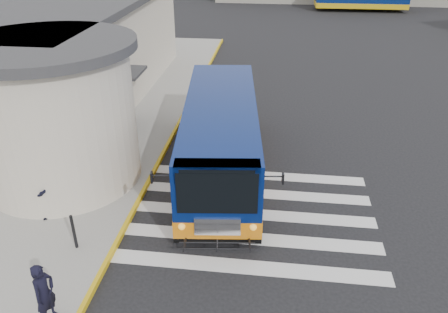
# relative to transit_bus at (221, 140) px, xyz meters

# --- Properties ---
(ground) EXTENTS (140.00, 140.00, 0.00)m
(ground) POSITION_rel_transit_bus_xyz_m (1.64, -1.72, -1.28)
(ground) COLOR black
(ground) RESTS_ON ground
(sidewalk) EXTENTS (10.00, 34.00, 0.15)m
(sidewalk) POSITION_rel_transit_bus_xyz_m (-7.36, 2.28, -1.21)
(sidewalk) COLOR gray
(sidewalk) RESTS_ON ground
(curb_strip) EXTENTS (0.12, 34.00, 0.16)m
(curb_strip) POSITION_rel_transit_bus_xyz_m (-2.41, 2.28, -1.20)
(curb_strip) COLOR gold
(curb_strip) RESTS_ON ground
(station_building) EXTENTS (12.70, 18.70, 4.80)m
(station_building) POSITION_rel_transit_bus_xyz_m (-9.20, 5.18, 1.28)
(station_building) COLOR beige
(station_building) RESTS_ON ground
(crosswalk) EXTENTS (8.00, 5.35, 0.01)m
(crosswalk) POSITION_rel_transit_bus_xyz_m (1.14, -2.52, -1.28)
(crosswalk) COLOR silver
(crosswalk) RESTS_ON ground
(transit_bus) EXTENTS (3.90, 9.71, 2.68)m
(transit_bus) POSITION_rel_transit_bus_xyz_m (0.00, 0.00, 0.00)
(transit_bus) COLOR #071A5A
(transit_bus) RESTS_ON ground
(pedestrian_a) EXTENTS (0.50, 0.64, 1.58)m
(pedestrian_a) POSITION_rel_transit_bus_xyz_m (-2.96, -7.32, -0.34)
(pedestrian_a) COLOR black
(pedestrian_a) RESTS_ON sidewalk
(pedestrian_b) EXTENTS (1.07, 1.14, 1.87)m
(pedestrian_b) POSITION_rel_transit_bus_xyz_m (-4.99, -3.58, -0.20)
(pedestrian_b) COLOR black
(pedestrian_b) RESTS_ON sidewalk
(bollard) EXTENTS (0.09, 0.09, 1.07)m
(bollard) POSITION_rel_transit_bus_xyz_m (-3.42, -4.87, -0.60)
(bollard) COLOR black
(bollard) RESTS_ON sidewalk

